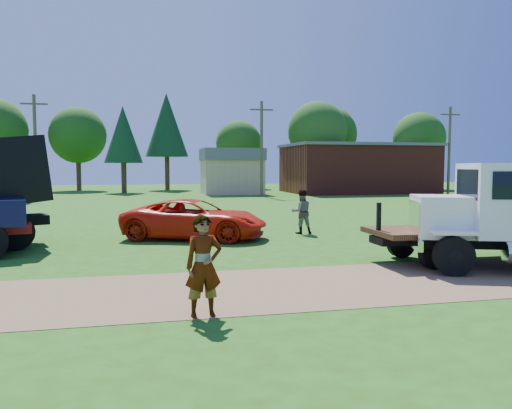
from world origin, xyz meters
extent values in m
plane|color=#2C4D10|center=(0.00, 0.00, 0.00)|extent=(140.00, 140.00, 0.00)
cube|color=brown|center=(0.00, 0.00, 0.01)|extent=(120.00, 4.20, 0.01)
cylinder|color=black|center=(2.89, 0.18, 0.52)|extent=(1.10, 0.66, 1.05)
cylinder|color=black|center=(2.89, 0.18, 0.52)|extent=(0.46, 0.45, 0.37)
cylinder|color=black|center=(3.56, 2.10, 0.52)|extent=(1.10, 0.66, 1.05)
cylinder|color=black|center=(3.56, 2.10, 0.52)|extent=(0.46, 0.45, 0.37)
cube|color=white|center=(3.27, 1.12, 1.47)|extent=(2.15, 2.09, 1.14)
cube|color=silver|center=(2.46, 1.40, 1.43)|extent=(0.54, 1.37, 0.95)
cube|color=silver|center=(2.41, 1.42, 0.76)|extent=(0.85, 2.11, 0.29)
cube|color=white|center=(4.70, 0.62, 1.95)|extent=(2.63, 2.81, 2.00)
cube|color=black|center=(3.78, 0.95, 2.38)|extent=(0.67, 1.81, 0.81)
cube|color=black|center=(5.08, 1.71, 2.38)|extent=(1.36, 0.50, 0.71)
cube|color=white|center=(2.89, 0.18, 1.14)|extent=(1.22, 0.78, 0.10)
cube|color=white|center=(3.56, 2.10, 1.14)|extent=(1.22, 0.78, 0.10)
cylinder|color=black|center=(-9.29, 7.04, 0.63)|extent=(1.32, 0.81, 1.26)
cylinder|color=black|center=(-9.29, 7.04, 0.63)|extent=(0.56, 0.55, 0.44)
cylinder|color=black|center=(-10.13, 9.29, 0.63)|extent=(1.32, 0.81, 1.26)
cylinder|color=black|center=(-10.13, 9.29, 0.63)|extent=(0.56, 0.55, 0.44)
imported|color=red|center=(-3.02, 8.41, 0.78)|extent=(6.20, 4.54, 1.57)
cube|color=#331D10|center=(5.11, 1.98, 0.93)|extent=(7.09, 2.16, 0.16)
cube|color=black|center=(5.11, 1.98, 0.71)|extent=(7.09, 0.92, 0.22)
cylinder|color=black|center=(2.89, 1.06, 0.44)|extent=(0.89, 0.27, 0.89)
cylinder|color=black|center=(2.90, 2.92, 0.44)|extent=(0.89, 0.27, 0.89)
cube|color=black|center=(1.66, 2.00, 1.37)|extent=(0.11, 0.11, 0.89)
imported|color=#999999|center=(-3.89, -1.92, 0.98)|extent=(0.77, 0.56, 1.95)
imported|color=#999999|center=(1.56, 8.94, 0.93)|extent=(0.93, 0.74, 1.87)
cube|color=maroon|center=(18.00, 40.00, 2.50)|extent=(15.00, 10.00, 5.00)
cube|color=#5A5A60|center=(18.00, 40.00, 5.15)|extent=(15.40, 10.40, 0.30)
cube|color=tan|center=(4.00, 40.00, 1.80)|extent=(6.00, 5.00, 3.60)
cube|color=#5A5A60|center=(4.00, 40.00, 4.10)|extent=(6.20, 5.40, 1.20)
cylinder|color=#463A27|center=(-14.00, 35.00, 4.50)|extent=(0.28, 0.28, 9.00)
cube|color=#463A27|center=(-14.00, 35.00, 8.20)|extent=(2.20, 0.14, 0.14)
cylinder|color=#463A27|center=(6.00, 35.00, 4.50)|extent=(0.28, 0.28, 9.00)
cube|color=#463A27|center=(6.00, 35.00, 8.20)|extent=(2.20, 0.14, 0.14)
cylinder|color=#463A27|center=(26.00, 35.00, 4.50)|extent=(0.28, 0.28, 9.00)
cube|color=#463A27|center=(26.00, 35.00, 8.20)|extent=(2.20, 0.14, 0.14)
cylinder|color=#3C2618|center=(-12.54, 51.80, 1.77)|extent=(0.56, 0.56, 3.54)
sphere|color=#124A12|center=(-12.54, 51.80, 6.57)|extent=(6.67, 6.67, 6.67)
cylinder|color=#3C2618|center=(-2.14, 50.52, 2.06)|extent=(0.56, 0.56, 4.12)
cone|color=black|center=(-2.14, 50.52, 7.88)|extent=(5.18, 5.18, 7.65)
cylinder|color=#3C2618|center=(7.22, 53.08, 1.58)|extent=(0.56, 0.56, 3.17)
sphere|color=#124A12|center=(7.22, 53.08, 5.88)|extent=(5.97, 5.97, 5.97)
cylinder|color=#3C2618|center=(16.38, 48.41, 1.96)|extent=(0.56, 0.56, 3.93)
sphere|color=#124A12|center=(16.38, 48.41, 7.29)|extent=(7.40, 7.40, 7.40)
cylinder|color=#3C2618|center=(29.10, 46.12, 1.73)|extent=(0.56, 0.56, 3.46)
sphere|color=#124A12|center=(29.10, 46.12, 6.43)|extent=(6.53, 6.53, 6.53)
cylinder|color=#3C2618|center=(-7.04, 44.74, 1.64)|extent=(0.56, 0.56, 3.29)
cone|color=black|center=(-7.04, 44.74, 6.30)|extent=(4.14, 4.14, 6.11)
cylinder|color=#3C2618|center=(20.34, 54.38, 1.98)|extent=(0.56, 0.56, 3.96)
sphere|color=#124A12|center=(20.34, 54.38, 7.36)|extent=(7.47, 7.47, 7.47)
camera|label=1|loc=(-4.97, -11.22, 2.86)|focal=35.00mm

